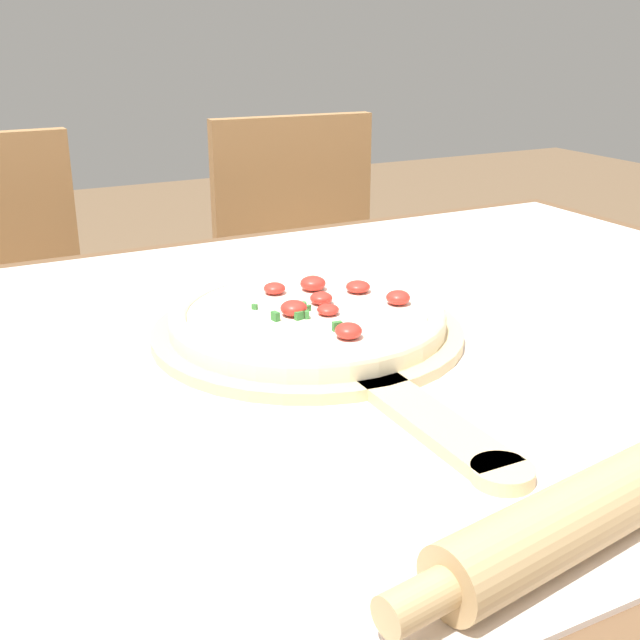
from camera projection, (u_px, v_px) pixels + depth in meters
The scene contains 5 objects.
dining_table at pixel (357, 421), 0.93m from camera, with size 1.39×0.99×0.77m.
towel_cloth at pixel (358, 337), 0.89m from camera, with size 1.31×0.91×0.00m.
pizza_peel at pixel (317, 339), 0.87m from camera, with size 0.34×0.53×0.01m.
pizza at pixel (308, 316), 0.88m from camera, with size 0.30×0.30×0.04m.
chair_right at pixel (308, 289), 1.83m from camera, with size 0.43×0.43×0.90m.
Camera 1 is at (-0.42, -0.72, 1.10)m, focal length 45.00 mm.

